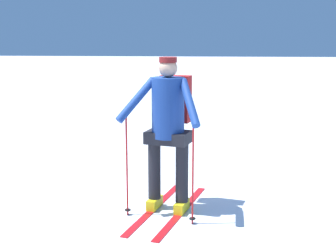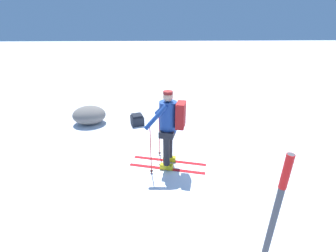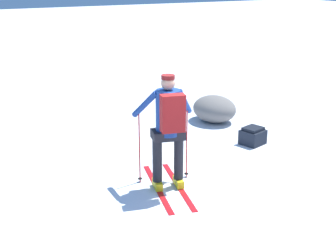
# 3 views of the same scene
# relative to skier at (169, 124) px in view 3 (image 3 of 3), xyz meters

# --- Properties ---
(ground_plane) EXTENTS (80.00, 80.00, 0.00)m
(ground_plane) POSITION_rel_skier_xyz_m (0.50, 0.66, -1.07)
(ground_plane) COLOR white
(skier) EXTENTS (1.84, 1.01, 1.82)m
(skier) POSITION_rel_skier_xyz_m (0.00, 0.00, 0.00)
(skier) COLOR red
(skier) RESTS_ON ground_plane
(dropped_backpack) EXTENTS (0.50, 0.52, 0.35)m
(dropped_backpack) POSITION_rel_skier_xyz_m (-0.94, 2.43, -0.91)
(dropped_backpack) COLOR black
(dropped_backpack) RESTS_ON ground_plane
(rock_boulder) EXTENTS (1.08, 0.92, 0.59)m
(rock_boulder) POSITION_rel_skier_xyz_m (-2.54, 2.59, -0.78)
(rock_boulder) COLOR slate
(rock_boulder) RESTS_ON ground_plane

